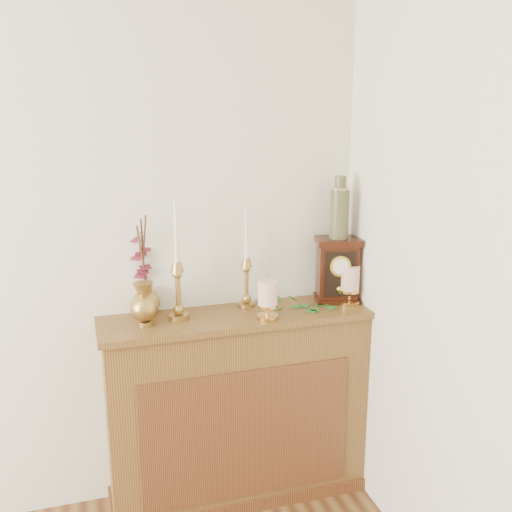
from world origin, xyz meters
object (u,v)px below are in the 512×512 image
object	(u,v)px
candlestick_left	(178,281)
ginger_jar	(142,268)
ceramic_vase	(339,211)
mantel_clock	(337,270)
bud_vase	(144,305)
candlestick_center	(246,275)

from	to	relation	value
candlestick_left	ginger_jar	bearing A→B (deg)	136.43
ceramic_vase	mantel_clock	bearing A→B (deg)	-103.64
candlestick_left	bud_vase	bearing A→B (deg)	-165.51
candlestick_center	ceramic_vase	size ratio (longest dim) A/B	1.65
candlestick_left	ginger_jar	world-z (taller)	candlestick_left
ceramic_vase	candlestick_center	bearing A→B (deg)	174.94
candlestick_center	bud_vase	distance (m)	0.50
ginger_jar	bud_vase	bearing A→B (deg)	-95.83
bud_vase	ginger_jar	xyz separation A→B (m)	(0.02, 0.17, 0.11)
bud_vase	ceramic_vase	bearing A→B (deg)	4.09
candlestick_left	mantel_clock	distance (m)	0.77
candlestick_center	bud_vase	size ratio (longest dim) A/B	2.49
ginger_jar	ceramic_vase	world-z (taller)	ceramic_vase
candlestick_left	ceramic_vase	bearing A→B (deg)	1.96
bud_vase	candlestick_center	bearing A→B (deg)	12.24
mantel_clock	candlestick_left	bearing A→B (deg)	-164.60
mantel_clock	ginger_jar	bearing A→B (deg)	-173.05
ginger_jar	mantel_clock	xyz separation A→B (m)	(0.90, -0.11, -0.06)
candlestick_left	ginger_jar	xyz separation A→B (m)	(-0.14, 0.13, 0.03)
candlestick_center	ginger_jar	world-z (taller)	candlestick_center
mantel_clock	candlestick_center	bearing A→B (deg)	-171.79
bud_vase	ceramic_vase	xyz separation A→B (m)	(0.92, 0.07, 0.34)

